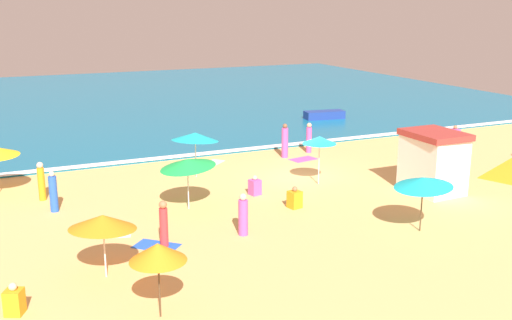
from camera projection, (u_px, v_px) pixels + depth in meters
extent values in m
plane|color=#E5B26B|center=(303.00, 179.00, 28.57)|extent=(60.00, 60.00, 0.00)
cube|color=#146B93|center=(150.00, 98.00, 53.22)|extent=(60.00, 44.00, 0.10)
cube|color=white|center=(249.00, 149.00, 34.09)|extent=(57.00, 0.70, 0.01)
cube|color=white|center=(433.00, 165.00, 26.26)|extent=(2.02, 2.50, 2.45)
cube|color=#A5332D|center=(435.00, 135.00, 25.92)|extent=(2.08, 2.61, 0.26)
cylinder|color=silver|center=(104.00, 247.00, 18.00)|extent=(0.05, 0.05, 1.92)
cone|color=orange|center=(103.00, 222.00, 17.80)|extent=(2.84, 2.83, 0.59)
cylinder|color=silver|center=(319.00, 161.00, 27.42)|extent=(0.05, 0.05, 2.19)
cone|color=#19B7C6|center=(320.00, 140.00, 27.18)|extent=(1.90, 1.90, 0.34)
cylinder|color=silver|center=(196.00, 155.00, 28.60)|extent=(0.05, 0.05, 2.12)
cone|color=#19B7C6|center=(195.00, 137.00, 28.37)|extent=(3.11, 3.11, 0.59)
cylinder|color=#4C3823|center=(422.00, 205.00, 21.69)|extent=(0.05, 0.05, 1.98)
cone|color=#19B7C6|center=(423.00, 182.00, 21.47)|extent=(2.16, 2.14, 0.55)
cylinder|color=#4C3823|center=(159.00, 281.00, 15.64)|extent=(0.05, 0.05, 2.02)
cone|color=orange|center=(158.00, 252.00, 15.44)|extent=(2.04, 2.04, 0.50)
cylinder|color=silver|center=(188.00, 185.00, 24.07)|extent=(0.05, 0.05, 2.03)
cone|color=green|center=(187.00, 163.00, 23.85)|extent=(2.28, 2.25, 0.59)
cube|color=#D84CA5|center=(255.00, 187.00, 26.06)|extent=(0.51, 0.51, 0.67)
sphere|color=beige|center=(255.00, 178.00, 25.96)|extent=(0.21, 0.21, 0.21)
cube|color=#D84CA5|center=(455.00, 134.00, 37.15)|extent=(0.52, 0.52, 0.59)
sphere|color=#9E6B47|center=(455.00, 127.00, 37.05)|extent=(0.24, 0.24, 0.24)
cylinder|color=blue|center=(53.00, 194.00, 23.83)|extent=(0.37, 0.37, 1.45)
sphere|color=beige|center=(52.00, 174.00, 23.62)|extent=(0.22, 0.22, 0.22)
cube|color=orange|center=(14.00, 302.00, 15.94)|extent=(0.60, 0.60, 0.69)
sphere|color=beige|center=(13.00, 287.00, 15.83)|extent=(0.22, 0.22, 0.22)
cylinder|color=#D84CA5|center=(285.00, 143.00, 32.36)|extent=(0.48, 0.48, 1.62)
sphere|color=brown|center=(285.00, 126.00, 32.13)|extent=(0.25, 0.25, 0.25)
cylinder|color=#D84CA5|center=(309.00, 140.00, 33.48)|extent=(0.42, 0.42, 1.43)
sphere|color=#DBA884|center=(309.00, 125.00, 33.27)|extent=(0.26, 0.26, 0.26)
cylinder|color=#D84CA5|center=(243.00, 218.00, 21.40)|extent=(0.48, 0.48, 1.31)
sphere|color=beige|center=(243.00, 197.00, 21.20)|extent=(0.26, 0.26, 0.26)
cylinder|color=red|center=(164.00, 227.00, 20.35)|extent=(0.29, 0.29, 1.37)
sphere|color=#9E6B47|center=(163.00, 205.00, 20.15)|extent=(0.27, 0.27, 0.27)
cube|color=orange|center=(295.00, 199.00, 24.36)|extent=(0.56, 0.56, 0.70)
sphere|color=#9E6B47|center=(295.00, 189.00, 24.25)|extent=(0.21, 0.21, 0.21)
cylinder|color=orange|center=(42.00, 184.00, 25.25)|extent=(0.38, 0.38, 1.40)
sphere|color=beige|center=(40.00, 165.00, 25.04)|extent=(0.27, 0.27, 0.27)
cube|color=white|center=(118.00, 232.00, 21.83)|extent=(1.27, 1.42, 0.01)
cube|color=blue|center=(157.00, 246.00, 20.54)|extent=(1.71, 1.69, 0.01)
cube|color=white|center=(213.00, 163.00, 31.39)|extent=(1.54, 1.48, 0.01)
cube|color=#D84CA5|center=(303.00, 159.00, 32.14)|extent=(1.57, 1.13, 0.01)
cube|color=navy|center=(324.00, 115.00, 43.11)|extent=(2.96, 1.43, 0.56)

